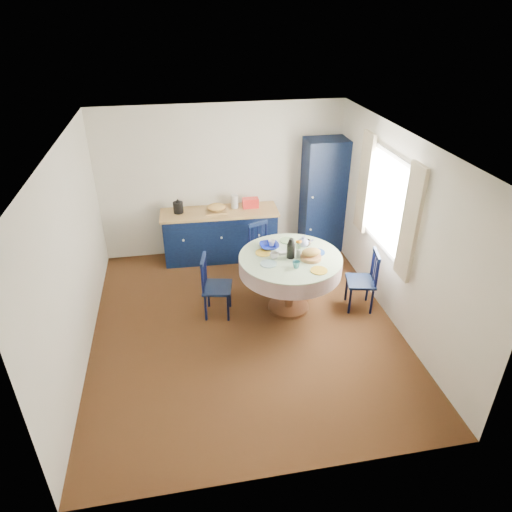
{
  "coord_description": "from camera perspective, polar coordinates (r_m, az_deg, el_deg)",
  "views": [
    {
      "loc": [
        -0.74,
        -4.85,
        3.85
      ],
      "look_at": [
        0.18,
        0.2,
        0.96
      ],
      "focal_mm": 32.0,
      "sensor_mm": 36.0,
      "label": 1
    }
  ],
  "objects": [
    {
      "name": "mug_b",
      "position": [
        5.86,
        5.05,
        -1.09
      ],
      "size": [
        0.1,
        0.1,
        0.09
      ],
      "primitive_type": "imported",
      "color": "teal",
      "rests_on": "dining_table"
    },
    {
      "name": "wall_back",
      "position": [
        7.6,
        -4.22,
        9.3
      ],
      "size": [
        4.0,
        0.02,
        2.5
      ],
      "primitive_type": "cube",
      "color": "white",
      "rests_on": "floor"
    },
    {
      "name": "cobalt_bowl",
      "position": [
        6.31,
        1.68,
        1.25
      ],
      "size": [
        0.27,
        0.27,
        0.07
      ],
      "primitive_type": "imported",
      "color": "navy",
      "rests_on": "dining_table"
    },
    {
      "name": "chair_right",
      "position": [
        6.52,
        13.3,
        -2.94
      ],
      "size": [
        0.45,
        0.47,
        0.89
      ],
      "rotation": [
        0.0,
        0.0,
        -1.78
      ],
      "color": "black",
      "rests_on": "floor"
    },
    {
      "name": "mug_c",
      "position": [
        6.4,
        6.36,
        1.62
      ],
      "size": [
        0.11,
        0.11,
        0.09
      ],
      "primitive_type": "imported",
      "color": "black",
      "rests_on": "dining_table"
    },
    {
      "name": "mug_d",
      "position": [
        6.37,
        1.97,
        1.64
      ],
      "size": [
        0.1,
        0.1,
        0.09
      ],
      "primitive_type": "imported",
      "color": "silver",
      "rests_on": "dining_table"
    },
    {
      "name": "chair_left",
      "position": [
        6.24,
        -5.22,
        -3.76
      ],
      "size": [
        0.45,
        0.47,
        0.9
      ],
      "rotation": [
        0.0,
        0.0,
        1.37
      ],
      "color": "black",
      "rests_on": "floor"
    },
    {
      "name": "floor",
      "position": [
        6.24,
        -1.35,
        -8.74
      ],
      "size": [
        4.5,
        4.5,
        0.0
      ],
      "primitive_type": "plane",
      "color": "black",
      "rests_on": "ground"
    },
    {
      "name": "wall_right",
      "position": [
        6.15,
        17.26,
        2.97
      ],
      "size": [
        0.02,
        4.5,
        2.5
      ],
      "primitive_type": "cube",
      "color": "white",
      "rests_on": "floor"
    },
    {
      "name": "chair_far",
      "position": [
        7.16,
        0.76,
        0.85
      ],
      "size": [
        0.49,
        0.47,
        0.85
      ],
      "rotation": [
        0.0,
        0.0,
        0.37
      ],
      "color": "black",
      "rests_on": "floor"
    },
    {
      "name": "ceiling",
      "position": [
        5.09,
        -1.68,
        13.99
      ],
      "size": [
        4.5,
        4.5,
        0.0
      ],
      "primitive_type": "plane",
      "rotation": [
        3.14,
        0.0,
        0.0
      ],
      "color": "white",
      "rests_on": "wall_back"
    },
    {
      "name": "mug_a",
      "position": [
        6.05,
        2.29,
        0.05
      ],
      "size": [
        0.11,
        0.11,
        0.09
      ],
      "primitive_type": "imported",
      "color": "silver",
      "rests_on": "dining_table"
    },
    {
      "name": "pantry_cabinet",
      "position": [
        7.81,
        8.36,
        7.41
      ],
      "size": [
        0.68,
        0.5,
        1.93
      ],
      "rotation": [
        0.0,
        0.0,
        0.0
      ],
      "color": "black",
      "rests_on": "floor"
    },
    {
      "name": "wall_left",
      "position": [
        5.64,
        -21.97,
        -0.37
      ],
      "size": [
        0.02,
        4.5,
        2.5
      ],
      "primitive_type": "cube",
      "color": "white",
      "rests_on": "floor"
    },
    {
      "name": "kitchen_counter",
      "position": [
        7.64,
        -4.5,
        2.82
      ],
      "size": [
        1.92,
        0.66,
        1.09
      ],
      "rotation": [
        0.0,
        0.0,
        -0.03
      ],
      "color": "black",
      "rests_on": "floor"
    },
    {
      "name": "window",
      "position": [
        6.26,
        16.06,
        6.41
      ],
      "size": [
        0.1,
        1.74,
        1.45
      ],
      "color": "white",
      "rests_on": "wall_right"
    },
    {
      "name": "dining_table",
      "position": [
        6.2,
        4.34,
        -1.09
      ],
      "size": [
        1.39,
        1.39,
        1.12
      ],
      "color": "#522917",
      "rests_on": "floor"
    }
  ]
}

